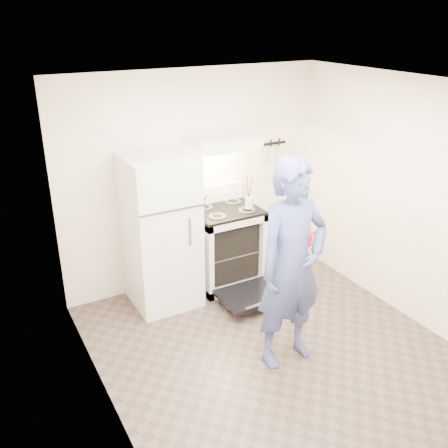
{
  "coord_description": "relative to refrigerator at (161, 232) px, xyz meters",
  "views": [
    {
      "loc": [
        -2.36,
        -3.18,
        3.04
      ],
      "look_at": [
        -0.05,
        1.0,
        1.0
      ],
      "focal_mm": 40.0,
      "sensor_mm": 36.0,
      "label": 1
    }
  ],
  "objects": [
    {
      "name": "floor",
      "position": [
        0.58,
        -1.45,
        -0.85
      ],
      "size": [
        3.6,
        3.6,
        0.0
      ],
      "primitive_type": "plane",
      "color": "#4F3F37",
      "rests_on": "ground"
    },
    {
      "name": "back_wall",
      "position": [
        0.58,
        0.35,
        0.4
      ],
      "size": [
        3.2,
        0.02,
        2.5
      ],
      "primitive_type": "cube",
      "color": "white",
      "rests_on": "ground"
    },
    {
      "name": "refrigerator",
      "position": [
        0.0,
        0.0,
        0.0
      ],
      "size": [
        0.7,
        0.7,
        1.7
      ],
      "primitive_type": "cube",
      "color": "silver",
      "rests_on": "floor"
    },
    {
      "name": "stove_body",
      "position": [
        0.81,
        0.02,
        -0.39
      ],
      "size": [
        0.76,
        0.65,
        0.92
      ],
      "primitive_type": "cube",
      "color": "silver",
      "rests_on": "floor"
    },
    {
      "name": "cooktop",
      "position": [
        0.81,
        0.02,
        0.09
      ],
      "size": [
        0.76,
        0.65,
        0.03
      ],
      "primitive_type": "cube",
      "color": "black",
      "rests_on": "stove_body"
    },
    {
      "name": "backsplash",
      "position": [
        0.81,
        0.31,
        0.2
      ],
      "size": [
        0.76,
        0.07,
        0.2
      ],
      "primitive_type": "cube",
      "color": "silver",
      "rests_on": "cooktop"
    },
    {
      "name": "oven_door",
      "position": [
        0.81,
        -0.57,
        -0.72
      ],
      "size": [
        0.7,
        0.54,
        0.04
      ],
      "primitive_type": "cube",
      "color": "black",
      "rests_on": "floor"
    },
    {
      "name": "oven_rack",
      "position": [
        0.81,
        0.02,
        -0.41
      ],
      "size": [
        0.6,
        0.52,
        0.01
      ],
      "primitive_type": "cube",
      "color": "slate",
      "rests_on": "stove_body"
    },
    {
      "name": "range_hood",
      "position": [
        0.81,
        0.1,
        0.86
      ],
      "size": [
        0.76,
        0.5,
        0.12
      ],
      "primitive_type": "cube",
      "color": "silver",
      "rests_on": "back_wall"
    },
    {
      "name": "knife_strip",
      "position": [
        1.63,
        0.33,
        0.7
      ],
      "size": [
        0.4,
        0.02,
        0.03
      ],
      "primitive_type": "cube",
      "color": "black",
      "rests_on": "back_wall"
    },
    {
      "name": "pizza_stone",
      "position": [
        0.89,
        -0.01,
        -0.4
      ],
      "size": [
        0.33,
        0.33,
        0.02
      ],
      "primitive_type": "cylinder",
      "color": "#976D4C",
      "rests_on": "oven_rack"
    },
    {
      "name": "tea_kettle",
      "position": [
        0.57,
        0.24,
        0.23
      ],
      "size": [
        0.22,
        0.18,
        0.27
      ],
      "primitive_type": null,
      "color": "silver",
      "rests_on": "cooktop"
    },
    {
      "name": "utensil_jar",
      "position": [
        1.03,
        -0.14,
        0.2
      ],
      "size": [
        0.1,
        0.1,
        0.13
      ],
      "primitive_type": "cylinder",
      "rotation": [
        0.0,
        0.0,
        0.07
      ],
      "color": "silver",
      "rests_on": "cooktop"
    },
    {
      "name": "person",
      "position": [
        0.63,
        -1.51,
        0.13
      ],
      "size": [
        0.73,
        0.5,
        1.95
      ],
      "primitive_type": "imported",
      "rotation": [
        0.0,
        0.0,
        0.05
      ],
      "color": "navy",
      "rests_on": "floor"
    },
    {
      "name": "dutch_oven",
      "position": [
        0.94,
        -1.19,
        0.21
      ],
      "size": [
        0.33,
        0.26,
        0.22
      ],
      "primitive_type": null,
      "color": "red",
      "rests_on": "person"
    }
  ]
}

